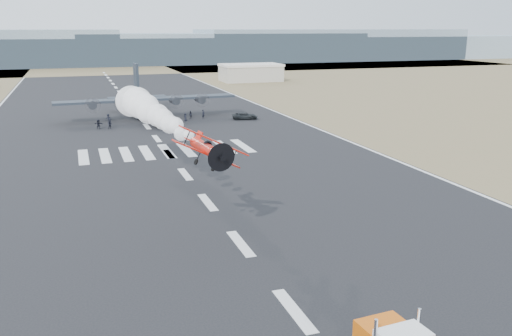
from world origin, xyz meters
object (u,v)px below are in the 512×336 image
crew_b (110,124)px  crew_f (98,124)px  transport_aircraft (146,105)px  crew_h (190,115)px  crew_g (110,123)px  aerobatic_biplane (208,149)px  crew_e (186,117)px  hangar_right (251,72)px  crew_c (108,118)px  crew_a (203,114)px  crew_d (156,121)px  support_vehicle (245,116)px

crew_b → crew_f: size_ratio=0.94×
transport_aircraft → crew_h: transport_aircraft is taller
crew_g → crew_h: 17.04m
aerobatic_biplane → crew_e: bearing=75.5°
hangar_right → crew_h: size_ratio=12.86×
crew_b → crew_c: crew_c is taller
hangar_right → crew_h: (-36.35, -71.47, -2.21)m
hangar_right → crew_g: hangar_right is taller
crew_a → crew_g: bearing=152.9°
transport_aircraft → crew_a: size_ratio=19.30×
transport_aircraft → crew_a: bearing=-27.4°
aerobatic_biplane → crew_f: aerobatic_biplane is taller
crew_g → crew_h: size_ratio=1.02×
crew_c → crew_d: 10.60m
crew_b → crew_d: size_ratio=0.89×
crew_a → crew_b: size_ratio=1.14×
transport_aircraft → support_vehicle: 20.49m
transport_aircraft → support_vehicle: (18.65, -8.24, -1.99)m
hangar_right → support_vehicle: bearing=-108.9°
crew_b → crew_f: crew_f is taller
crew_e → support_vehicle: bearing=71.3°
support_vehicle → crew_c: 26.93m
support_vehicle → crew_a: crew_a is taller
crew_c → support_vehicle: bearing=7.4°
crew_h → crew_f: bearing=15.5°
crew_d → crew_h: crew_d is taller
aerobatic_biplane → crew_h: 66.38m
crew_e → aerobatic_biplane: bearing=-20.0°
crew_d → crew_e: crew_d is taller
crew_f → crew_g: size_ratio=1.08×
aerobatic_biplane → crew_c: bearing=88.7°
transport_aircraft → crew_d: bearing=-90.6°
crew_h → crew_c: bearing=-4.8°
transport_aircraft → crew_d: transport_aircraft is taller
crew_g → crew_h: (16.27, 5.06, -0.02)m
crew_a → crew_c: (-18.66, 1.60, -0.11)m
hangar_right → crew_d: hangar_right is taller
hangar_right → support_vehicle: 80.36m
crew_g → crew_c: bearing=130.3°
crew_d → crew_f: (-10.47, -0.04, -0.05)m
crew_d → crew_f: size_ratio=1.06×
transport_aircraft → crew_g: (-7.89, -8.80, -1.89)m
aerobatic_biplane → crew_a: 65.76m
crew_d → crew_h: bearing=-159.6°
support_vehicle → crew_a: (-7.81, 3.37, 0.23)m
aerobatic_biplane → crew_g: size_ratio=3.72×
crew_d → crew_e: size_ratio=1.16×
crew_c → crew_d: bearing=-20.7°
transport_aircraft → crew_f: (-10.01, -9.94, -1.82)m
support_vehicle → crew_h: 11.22m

